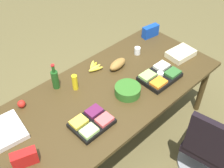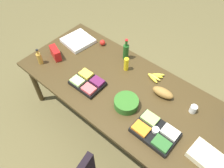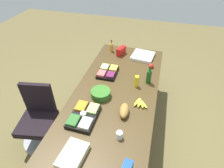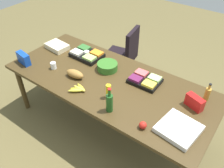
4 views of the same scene
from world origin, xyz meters
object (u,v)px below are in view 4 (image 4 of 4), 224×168
(chip_bag_blue, at_px, (24,58))
(bread_loaf, at_px, (75,74))
(dressing_bottle, at_px, (207,94))
(sheet_cake, at_px, (57,46))
(wine_bottle, at_px, (109,102))
(pizza_box, at_px, (179,129))
(fruit_platter, at_px, (145,80))
(mustard_bottle, at_px, (108,91))
(salad_bowl, at_px, (107,66))
(paper_cup, at_px, (53,66))
(office_chair, at_px, (122,60))
(chip_bag_red, at_px, (195,102))
(conference_table, at_px, (109,84))
(veggie_tray, at_px, (87,54))
(banana_bunch, at_px, (78,89))
(apple_red, at_px, (143,125))

(chip_bag_blue, bearing_deg, bread_loaf, -167.25)
(chip_bag_blue, distance_m, dressing_bottle, 2.31)
(sheet_cake, relative_size, dressing_bottle, 1.47)
(wine_bottle, xyz_separation_m, pizza_box, (-0.69, -0.17, -0.09))
(fruit_platter, height_order, chip_bag_blue, chip_bag_blue)
(mustard_bottle, bearing_deg, salad_bowl, -51.58)
(bread_loaf, relative_size, pizza_box, 0.67)
(salad_bowl, xyz_separation_m, paper_cup, (0.57, 0.39, -0.00))
(chip_bag_blue, bearing_deg, salad_bowl, -151.17)
(office_chair, relative_size, chip_bag_red, 4.69)
(fruit_platter, height_order, chip_bag_red, chip_bag_red)
(conference_table, distance_m, veggie_tray, 0.62)
(chip_bag_blue, xyz_separation_m, banana_bunch, (-0.96, -0.01, -0.05))
(pizza_box, bearing_deg, mustard_bottle, 8.53)
(chip_bag_red, relative_size, pizza_box, 0.56)
(conference_table, bearing_deg, office_chair, -64.60)
(bread_loaf, distance_m, pizza_box, 1.37)
(conference_table, xyz_separation_m, chip_bag_blue, (1.13, 0.37, 0.14))
(banana_bunch, bearing_deg, apple_red, 177.07)
(salad_bowl, relative_size, sheet_cake, 0.81)
(office_chair, xyz_separation_m, chip_bag_blue, (0.65, 1.38, 0.50))
(chip_bag_blue, bearing_deg, dressing_bottle, -161.68)
(chip_bag_blue, relative_size, apple_red, 2.89)
(fruit_platter, relative_size, salad_bowl, 1.40)
(wine_bottle, bearing_deg, pizza_box, -165.82)
(salad_bowl, distance_m, paper_cup, 0.69)
(dressing_bottle, bearing_deg, sheet_cake, 5.29)
(salad_bowl, distance_m, wine_bottle, 0.74)
(pizza_box, height_order, dressing_bottle, dressing_bottle)
(veggie_tray, distance_m, dressing_bottle, 1.63)
(sheet_cake, bearing_deg, apple_red, 162.26)
(fruit_platter, bearing_deg, bread_loaf, 29.78)
(fruit_platter, bearing_deg, pizza_box, 144.23)
(bread_loaf, distance_m, banana_bunch, 0.27)
(veggie_tray, bearing_deg, salad_bowl, 169.38)
(office_chair, relative_size, pizza_box, 2.60)
(chip_bag_blue, distance_m, sheet_cake, 0.53)
(conference_table, bearing_deg, chip_bag_blue, 18.20)
(bread_loaf, height_order, pizza_box, bread_loaf)
(apple_red, bearing_deg, mustard_bottle, -16.43)
(conference_table, bearing_deg, dressing_bottle, -161.56)
(fruit_platter, distance_m, apple_red, 0.72)
(office_chair, bearing_deg, mustard_bottle, 117.73)
(wine_bottle, bearing_deg, bread_loaf, -16.95)
(bread_loaf, distance_m, apple_red, 1.10)
(office_chair, bearing_deg, paper_cup, 78.91)
(banana_bunch, bearing_deg, wine_bottle, 174.81)
(chip_bag_blue, bearing_deg, banana_bunch, -179.60)
(conference_table, height_order, veggie_tray, veggie_tray)
(pizza_box, xyz_separation_m, dressing_bottle, (-0.06, -0.59, 0.06))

